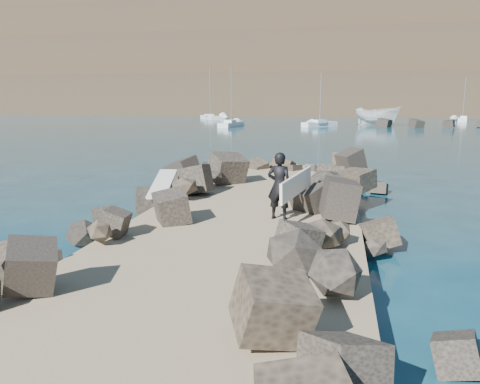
{
  "coord_description": "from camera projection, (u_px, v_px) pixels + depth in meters",
  "views": [
    {
      "loc": [
        2.34,
        -12.17,
        3.77
      ],
      "look_at": [
        0.0,
        -1.0,
        1.5
      ],
      "focal_mm": 35.0,
      "sensor_mm": 36.0,
      "label": 1
    }
  ],
  "objects": [
    {
      "name": "headland",
      "position": [
        364.0,
        63.0,
        161.38
      ],
      "size": [
        360.0,
        140.0,
        32.0
      ],
      "primitive_type": "cube",
      "color": "#2D4919",
      "rests_on": "ground"
    },
    {
      "name": "sailboat_d",
      "position": [
        462.0,
        119.0,
        80.88
      ],
      "size": [
        2.77,
        6.38,
        7.6
      ],
      "color": "white",
      "rests_on": "ground"
    },
    {
      "name": "surfboard_resting",
      "position": [
        163.0,
        187.0,
        14.8
      ],
      "size": [
        0.98,
        2.38,
        0.08
      ],
      "primitive_type": "cube",
      "rotation": [
        0.0,
        0.0,
        0.18
      ],
      "color": "white",
      "rests_on": "riprap_left"
    },
    {
      "name": "riprap_left",
      "position": [
        125.0,
        230.0,
        11.93
      ],
      "size": [
        2.6,
        22.0,
        1.0
      ],
      "primitive_type": "cube",
      "color": "black",
      "rests_on": "ground"
    },
    {
      "name": "ground",
      "position": [
        247.0,
        238.0,
        12.89
      ],
      "size": [
        800.0,
        800.0,
        0.0
      ],
      "primitive_type": "plane",
      "color": "#0F384C",
      "rests_on": "ground"
    },
    {
      "name": "sailboat_a",
      "position": [
        231.0,
        124.0,
        65.3
      ],
      "size": [
        2.34,
        7.08,
        8.39
      ],
      "color": "white",
      "rests_on": "ground"
    },
    {
      "name": "boat_imported",
      "position": [
        377.0,
        116.0,
        68.79
      ],
      "size": [
        7.42,
        5.86,
        2.72
      ],
      "primitive_type": "imported",
      "rotation": [
        0.0,
        0.0,
        1.04
      ],
      "color": "silver",
      "rests_on": "ground"
    },
    {
      "name": "jetty",
      "position": [
        231.0,
        250.0,
        10.91
      ],
      "size": [
        6.0,
        26.0,
        0.6
      ],
      "primitive_type": "cube",
      "color": "#8C7759",
      "rests_on": "ground"
    },
    {
      "name": "headland_buildings",
      "position": [
        390.0,
        3.0,
        149.02
      ],
      "size": [
        137.5,
        30.5,
        5.0
      ],
      "color": "white",
      "rests_on": "headland"
    },
    {
      "name": "sailboat_e",
      "position": [
        210.0,
        117.0,
        90.85
      ],
      "size": [
        5.85,
        7.95,
        9.8
      ],
      "color": "white",
      "rests_on": "ground"
    },
    {
      "name": "riprap_right",
      "position": [
        359.0,
        244.0,
        10.77
      ],
      "size": [
        2.6,
        22.0,
        1.0
      ],
      "primitive_type": "cube",
      "color": "black",
      "rests_on": "ground"
    },
    {
      "name": "sailboat_b",
      "position": [
        320.0,
        124.0,
        65.84
      ],
      "size": [
        4.95,
        5.6,
        7.51
      ],
      "color": "white",
      "rests_on": "ground"
    },
    {
      "name": "surfer_with_board",
      "position": [
        282.0,
        186.0,
        12.42
      ],
      "size": [
        1.13,
        2.19,
        1.81
      ],
      "color": "black",
      "rests_on": "jetty"
    }
  ]
}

